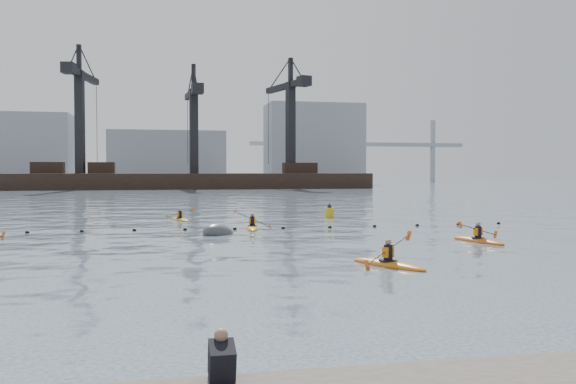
{
  "coord_description": "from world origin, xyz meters",
  "views": [
    {
      "loc": [
        -6.34,
        -14.69,
        3.61
      ],
      "look_at": [
        -1.65,
        7.98,
        2.8
      ],
      "focal_mm": 38.0,
      "sensor_mm": 36.0,
      "label": 1
    }
  ],
  "objects_px": {
    "kayaker_3": "(252,227)",
    "kayaker_5": "(180,219)",
    "kayaker_0": "(388,263)",
    "kayaker_4": "(478,240)",
    "mooring_buoy": "(219,234)",
    "nav_buoy": "(329,213)"
  },
  "relations": [
    {
      "from": "kayaker_3",
      "to": "kayaker_5",
      "type": "xyz_separation_m",
      "value": [
        -4.23,
        7.48,
        -0.01
      ]
    },
    {
      "from": "kayaker_0",
      "to": "kayaker_4",
      "type": "height_order",
      "value": "kayaker_0"
    },
    {
      "from": "kayaker_5",
      "to": "mooring_buoy",
      "type": "bearing_deg",
      "value": -98.69
    },
    {
      "from": "kayaker_0",
      "to": "kayaker_3",
      "type": "bearing_deg",
      "value": 73.75
    },
    {
      "from": "kayaker_5",
      "to": "kayaker_0",
      "type": "bearing_deg",
      "value": -92.02
    },
    {
      "from": "kayaker_3",
      "to": "kayaker_5",
      "type": "relative_size",
      "value": 1.15
    },
    {
      "from": "kayaker_0",
      "to": "nav_buoy",
      "type": "height_order",
      "value": "kayaker_0"
    },
    {
      "from": "kayaker_3",
      "to": "nav_buoy",
      "type": "xyz_separation_m",
      "value": [
        7.14,
        7.8,
        0.28
      ]
    },
    {
      "from": "kayaker_4",
      "to": "mooring_buoy",
      "type": "height_order",
      "value": "kayaker_4"
    },
    {
      "from": "kayaker_0",
      "to": "kayaker_3",
      "type": "relative_size",
      "value": 1.01
    },
    {
      "from": "nav_buoy",
      "to": "mooring_buoy",
      "type": "bearing_deg",
      "value": -131.9
    },
    {
      "from": "kayaker_3",
      "to": "nav_buoy",
      "type": "height_order",
      "value": "kayaker_3"
    },
    {
      "from": "kayaker_0",
      "to": "kayaker_5",
      "type": "bearing_deg",
      "value": 80.38
    },
    {
      "from": "kayaker_4",
      "to": "mooring_buoy",
      "type": "relative_size",
      "value": 1.57
    },
    {
      "from": "kayaker_4",
      "to": "mooring_buoy",
      "type": "bearing_deg",
      "value": -40.15
    },
    {
      "from": "kayaker_4",
      "to": "kayaker_5",
      "type": "height_order",
      "value": "kayaker_4"
    },
    {
      "from": "kayaker_3",
      "to": "mooring_buoy",
      "type": "distance_m",
      "value": 3.63
    },
    {
      "from": "kayaker_3",
      "to": "kayaker_5",
      "type": "distance_m",
      "value": 8.6
    },
    {
      "from": "kayaker_0",
      "to": "kayaker_3",
      "type": "height_order",
      "value": "kayaker_0"
    },
    {
      "from": "kayaker_4",
      "to": "kayaker_3",
      "type": "bearing_deg",
      "value": -55.03
    },
    {
      "from": "mooring_buoy",
      "to": "kayaker_5",
      "type": "bearing_deg",
      "value": 100.41
    },
    {
      "from": "nav_buoy",
      "to": "kayaker_4",
      "type": "bearing_deg",
      "value": -79.71
    }
  ]
}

